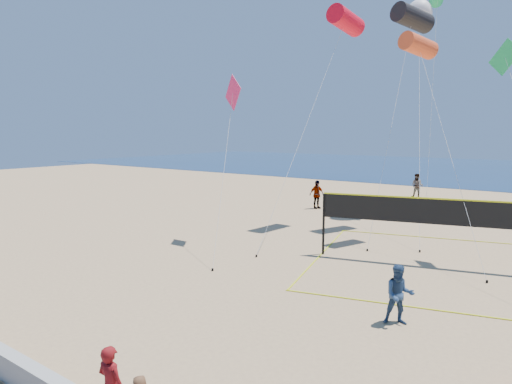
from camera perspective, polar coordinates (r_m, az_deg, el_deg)
The scene contains 11 objects.
ground at distance 10.58m, azimuth -1.32°, elevation -22.22°, with size 120.00×120.00×0.00m, color tan.
bystander_a at distance 13.33m, azimuth 17.46°, elevation -12.15°, with size 0.81×0.63×1.67m, color navy.
far_person_0 at distance 31.43m, azimuth 7.59°, elevation -0.31°, with size 1.14×0.48×1.95m, color gray.
far_person_3 at distance 38.43m, azimuth 19.50°, elevation 0.74°, with size 0.93×0.73×1.92m, color gray.
volleyball_net at distance 19.18m, azimuth 22.99°, elevation -3.20°, with size 12.23×12.12×2.69m.
kite_0 at distance 26.59m, azimuth 11.17°, elevation 20.26°, with size 1.21×9.67×11.85m.
kite_1 at distance 27.11m, azimuth 18.98°, elevation 19.88°, with size 1.86×7.83×11.90m.
kite_2 at distance 23.44m, azimuth 19.64°, elevation 16.84°, with size 5.02×6.08×9.77m.
kite_3 at distance 21.64m, azimuth -3.00°, elevation 11.42°, with size 3.34×4.86×7.89m.
kite_4 at distance 20.37m, azimuth 29.13°, elevation 13.02°, with size 4.18×7.35×8.85m.
kite_6 at distance 30.96m, azimuth 19.73°, elevation 20.33°, with size 4.22×9.88×13.07m.
Camera 1 is at (5.59, -7.28, 5.26)m, focal length 32.00 mm.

